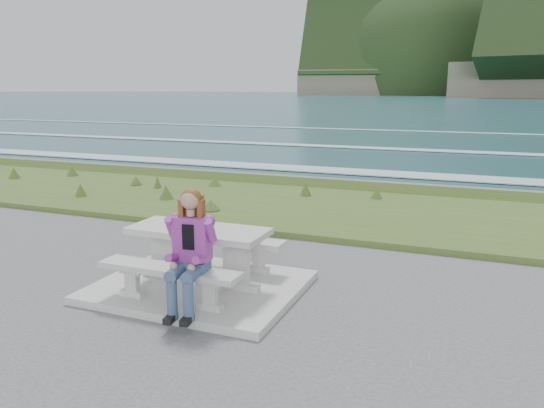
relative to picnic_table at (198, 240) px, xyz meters
name	(u,v)px	position (x,y,z in m)	size (l,w,h in m)	color
concrete_slab	(200,287)	(0.00, 0.00, -0.63)	(2.60, 2.10, 0.10)	#AAAAA5
picnic_table	(198,240)	(0.00, 0.00, 0.00)	(1.80, 0.75, 0.75)	#AAAAA5
bench_landward	(169,275)	(0.00, -0.70, -0.23)	(1.80, 0.35, 0.45)	#AAAAA5
bench_seaward	(224,243)	(0.00, 0.70, -0.23)	(1.80, 0.35, 0.45)	#AAAAA5
grass_verge	(314,211)	(0.00, 5.00, -0.68)	(160.00, 4.50, 0.22)	#395821
shore_drop	(347,188)	(0.00, 7.90, -0.68)	(160.00, 0.80, 2.20)	brown
ocean	(421,167)	(0.00, 25.09, -2.42)	(1600.00, 1600.00, 0.09)	#1F4C58
seated_woman	(188,268)	(0.34, -0.83, -0.06)	(0.48, 0.74, 1.41)	navy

